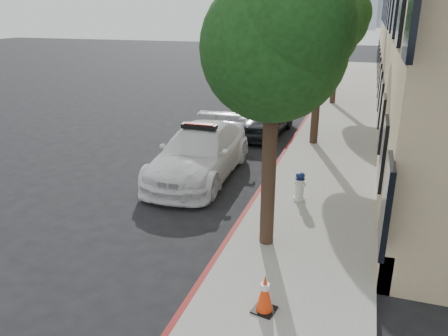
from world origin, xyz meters
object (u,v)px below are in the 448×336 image
parked_car_far (296,78)px  fire_hydrant (300,187)px  police_car (200,152)px  parked_car_mid (264,116)px  traffic_cone (265,293)px

parked_car_far → fire_hydrant: size_ratio=6.35×
police_car → parked_car_mid: bearing=80.9°
fire_hydrant → traffic_cone: bearing=-64.7°
parked_car_far → traffic_cone: parked_car_far is taller
parked_car_mid → fire_hydrant: (2.57, -6.74, -0.23)m
fire_hydrant → traffic_cone: size_ratio=1.12×
fire_hydrant → parked_car_mid: bearing=134.1°
parked_car_mid → fire_hydrant: size_ratio=5.71×
police_car → fire_hydrant: bearing=-22.0°
parked_car_far → traffic_cone: 22.46m
parked_car_far → police_car: bearing=-94.3°
police_car → parked_car_mid: police_car is taller
police_car → parked_car_far: police_car is taller
parked_car_mid → fire_hydrant: 7.21m
traffic_cone → parked_car_mid: bearing=103.4°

